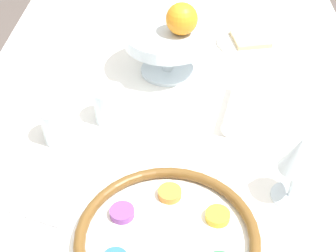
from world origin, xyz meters
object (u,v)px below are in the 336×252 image
at_px(cup_mid, 110,105).
at_px(napkin_roll, 239,105).
at_px(fruit_stand, 168,41).
at_px(cup_near, 58,124).
at_px(bread_plate, 250,41).
at_px(seder_plate, 169,238).
at_px(wine_glass, 299,157).
at_px(orange_fruit, 182,19).

bearing_deg(cup_mid, napkin_roll, -83.90).
xyz_separation_m(fruit_stand, cup_near, (-0.26, 0.21, -0.05)).
xyz_separation_m(bread_plate, cup_near, (-0.41, 0.43, 0.03)).
distance_m(seder_plate, bread_plate, 0.69).
height_order(wine_glass, cup_mid, wine_glass).
bearing_deg(orange_fruit, napkin_roll, -139.25).
bearing_deg(orange_fruit, cup_near, 135.64).
bearing_deg(cup_near, bread_plate, -46.69).
bearing_deg(napkin_roll, fruit_stand, 45.58).
xyz_separation_m(wine_glass, cup_mid, (0.21, 0.36, -0.06)).
height_order(seder_plate, fruit_stand, fruit_stand).
xyz_separation_m(wine_glass, napkin_roll, (0.24, 0.08, -0.08)).
bearing_deg(orange_fruit, fruit_stand, 75.66).
xyz_separation_m(seder_plate, orange_fruit, (0.51, -0.01, 0.14)).
relative_size(seder_plate, cup_near, 3.92).
height_order(wine_glass, fruit_stand, wine_glass).
distance_m(napkin_roll, cup_mid, 0.28).
relative_size(bread_plate, napkin_roll, 1.01).
relative_size(bread_plate, cup_near, 2.29).
relative_size(wine_glass, cup_near, 1.83).
height_order(orange_fruit, bread_plate, orange_fruit).
height_order(fruit_stand, cup_mid, fruit_stand).
xyz_separation_m(orange_fruit, cup_near, (-0.25, 0.25, -0.11)).
bearing_deg(seder_plate, napkin_roll, -21.77).
bearing_deg(seder_plate, orange_fruit, -0.98).
bearing_deg(napkin_roll, bread_plate, -9.96).
xyz_separation_m(wine_glass, fruit_stand, (0.40, 0.24, -0.02)).
height_order(seder_plate, cup_near, cup_near).
xyz_separation_m(fruit_stand, bread_plate, (0.15, -0.22, -0.08)).
distance_m(fruit_stand, cup_mid, 0.23).
height_order(cup_near, cup_mid, same).
xyz_separation_m(fruit_stand, napkin_roll, (-0.16, -0.16, -0.06)).
bearing_deg(cup_mid, wine_glass, -120.10).
distance_m(wine_glass, cup_mid, 0.42).
distance_m(orange_fruit, bread_plate, 0.28).
height_order(napkin_roll, cup_mid, cup_mid).
height_order(wine_glass, orange_fruit, orange_fruit).
bearing_deg(cup_near, napkin_roll, -75.32).
xyz_separation_m(orange_fruit, cup_mid, (-0.18, 0.15, -0.11)).
bearing_deg(seder_plate, wine_glass, -62.63).
relative_size(fruit_stand, cup_mid, 2.65).
xyz_separation_m(napkin_roll, cup_mid, (-0.03, 0.28, 0.01)).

